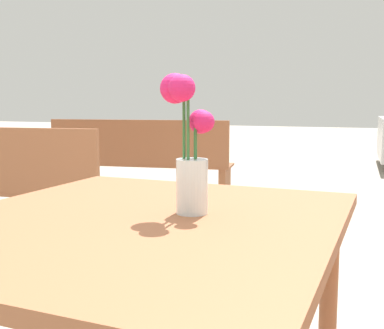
# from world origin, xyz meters

# --- Properties ---
(table_front) EXTENTS (0.86, 0.96, 0.74)m
(table_front) POSITION_xyz_m (0.00, -0.00, 0.64)
(table_front) COLOR brown
(table_front) RESTS_ON ground_plane
(flower_vase) EXTENTS (0.13, 0.13, 0.32)m
(flower_vase) POSITION_xyz_m (0.09, 0.08, 0.89)
(flower_vase) COLOR silver
(flower_vase) RESTS_ON table_front
(bench_middle) EXTENTS (1.68, 0.62, 0.85)m
(bench_middle) POSITION_xyz_m (-1.57, 2.91, 0.46)
(bench_middle) COLOR brown
(bench_middle) RESTS_ON ground_plane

